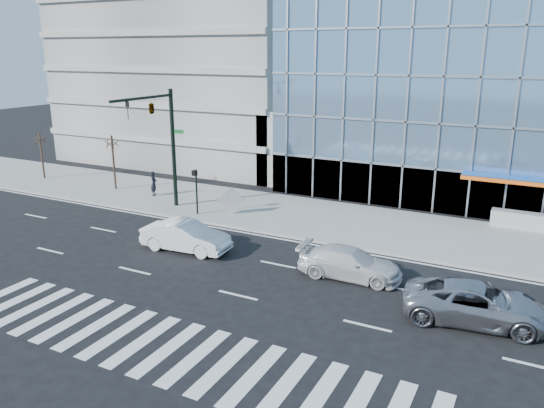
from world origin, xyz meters
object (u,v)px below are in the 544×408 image
(white_sedan, at_px, (186,236))
(white_suv, at_px, (350,263))
(traffic_signal, at_px, (158,121))
(tilted_panel, at_px, (232,200))
(street_tree_near, at_px, (112,143))
(street_tree_far, at_px, (40,139))
(silver_suv, at_px, (477,304))
(ped_signal_post, at_px, (196,185))
(pedestrian, at_px, (154,183))

(white_sedan, bearing_deg, white_suv, -89.81)
(traffic_signal, distance_m, tilted_panel, 6.98)
(street_tree_near, bearing_deg, street_tree_far, 180.00)
(silver_suv, xyz_separation_m, tilted_panel, (-16.23, 7.71, 0.27))
(ped_signal_post, relative_size, tilted_panel, 2.31)
(tilted_panel, bearing_deg, street_tree_far, 153.50)
(silver_suv, relative_size, white_suv, 1.15)
(traffic_signal, relative_size, street_tree_near, 1.89)
(tilted_panel, bearing_deg, ped_signal_post, -173.44)
(ped_signal_post, relative_size, white_sedan, 0.60)
(ped_signal_post, bearing_deg, silver_suv, -19.83)
(white_sedan, height_order, tilted_panel, tilted_panel)
(ped_signal_post, height_order, white_sedan, ped_signal_post)
(street_tree_far, bearing_deg, street_tree_near, 0.00)
(pedestrian, bearing_deg, street_tree_near, 64.24)
(street_tree_near, relative_size, pedestrian, 2.30)
(silver_suv, bearing_deg, pedestrian, 61.57)
(white_sedan, relative_size, pedestrian, 2.70)
(street_tree_far, relative_size, pedestrian, 2.10)
(tilted_panel, bearing_deg, traffic_signal, 175.97)
(silver_suv, bearing_deg, ped_signal_post, 62.44)
(traffic_signal, height_order, street_tree_near, traffic_signal)
(street_tree_near, height_order, white_suv, street_tree_near)
(street_tree_near, bearing_deg, white_sedan, -32.40)
(white_sedan, bearing_deg, silver_suv, -98.48)
(tilted_panel, bearing_deg, white_suv, -52.14)
(traffic_signal, bearing_deg, street_tree_near, 157.29)
(silver_suv, height_order, tilted_panel, tilted_panel)
(ped_signal_post, bearing_deg, white_sedan, -60.29)
(white_sedan, bearing_deg, tilted_panel, 5.09)
(street_tree_far, xyz_separation_m, silver_suv, (35.77, -9.15, -2.65))
(street_tree_far, bearing_deg, tilted_panel, -4.20)
(pedestrian, bearing_deg, street_tree_far, 65.62)
(traffic_signal, height_order, street_tree_far, traffic_signal)
(street_tree_near, distance_m, white_sedan, 15.22)
(pedestrian, height_order, tilted_panel, pedestrian)
(street_tree_near, relative_size, silver_suv, 0.74)
(street_tree_near, relative_size, white_sedan, 0.85)
(street_tree_near, xyz_separation_m, tilted_panel, (11.54, -1.43, -2.71))
(ped_signal_post, bearing_deg, traffic_signal, -171.48)
(pedestrian, bearing_deg, white_sedan, -155.93)
(white_suv, bearing_deg, traffic_signal, 70.04)
(silver_suv, height_order, pedestrian, pedestrian)
(white_suv, bearing_deg, street_tree_near, 67.99)
(ped_signal_post, height_order, street_tree_near, street_tree_near)
(pedestrian, bearing_deg, traffic_signal, -156.08)
(street_tree_far, xyz_separation_m, white_sedan, (20.61, -8.00, -2.63))
(street_tree_far, distance_m, white_sedan, 22.26)
(white_suv, height_order, pedestrian, pedestrian)
(silver_suv, relative_size, tilted_panel, 4.42)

